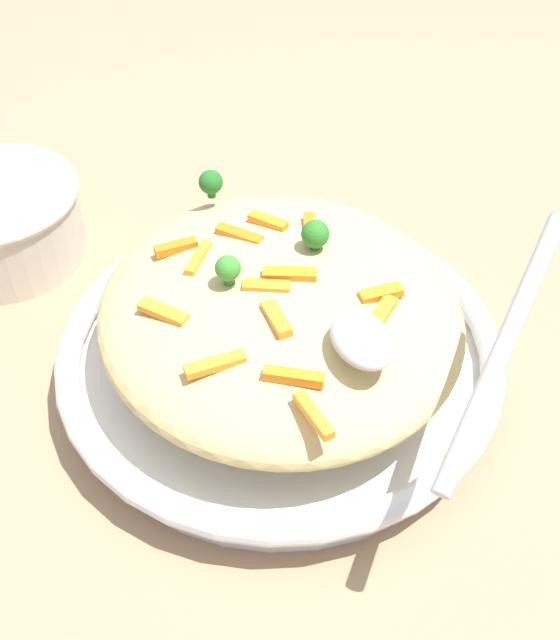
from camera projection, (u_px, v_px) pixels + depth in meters
ground_plane at (280, 375)px, 0.67m from camera, size 2.40×2.40×0.00m
serving_bowl at (280, 356)px, 0.66m from camera, size 0.35×0.35×0.04m
pasta_mound at (280, 312)px, 0.62m from camera, size 0.29×0.28×0.07m
carrot_piece_0 at (381, 315)px, 0.58m from camera, size 0.03×0.04×0.01m
carrot_piece_1 at (289, 274)px, 0.60m from camera, size 0.02×0.04×0.01m
carrot_piece_2 at (176, 247)px, 0.63m from camera, size 0.01×0.03×0.01m
carrot_piece_3 at (276, 319)px, 0.57m from camera, size 0.03×0.01×0.01m
carrot_piece_4 at (162, 309)px, 0.58m from camera, size 0.04×0.03×0.01m
carrot_piece_5 at (198, 258)px, 0.62m from camera, size 0.03×0.03×0.01m
carrot_piece_6 at (309, 225)px, 0.65m from camera, size 0.03×0.02×0.01m
carrot_piece_7 at (313, 415)px, 0.51m from camera, size 0.04×0.01×0.01m
carrot_piece_8 at (266, 287)px, 0.59m from camera, size 0.02×0.04×0.01m
carrot_piece_9 at (268, 222)px, 0.65m from camera, size 0.03×0.03×0.01m
carrot_piece_10 at (293, 377)px, 0.54m from camera, size 0.03×0.04×0.01m
carrot_piece_11 at (239, 234)px, 0.64m from camera, size 0.04×0.03×0.01m
carrot_piece_12 at (381, 293)px, 0.59m from camera, size 0.01×0.03×0.01m
carrot_piece_13 at (215, 364)px, 0.55m from camera, size 0.01×0.04×0.01m
broccoli_floret_0 at (211, 183)px, 0.68m from camera, size 0.02×0.02×0.02m
broccoli_floret_1 at (228, 269)px, 0.59m from camera, size 0.02×0.02×0.02m
broccoli_floret_2 at (315, 234)px, 0.62m from camera, size 0.02×0.02×0.03m
serving_spoon at (416, 343)px, 0.52m from camera, size 0.16×0.15×0.09m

